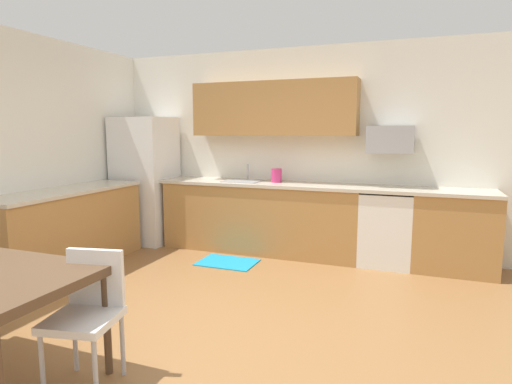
# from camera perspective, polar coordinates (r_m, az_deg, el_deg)

# --- Properties ---
(ground_plane) EXTENTS (12.00, 12.00, 0.00)m
(ground_plane) POSITION_cam_1_polar(r_m,az_deg,el_deg) (3.70, -5.76, -17.63)
(ground_plane) COLOR olive
(wall_back) EXTENTS (5.80, 0.10, 2.70)m
(wall_back) POSITION_cam_1_polar(r_m,az_deg,el_deg) (5.83, 5.77, 5.55)
(wall_back) COLOR white
(wall_back) RESTS_ON ground
(cabinet_run_back) EXTENTS (2.64, 0.60, 0.90)m
(cabinet_run_back) POSITION_cam_1_polar(r_m,az_deg,el_deg) (5.74, 0.59, -3.52)
(cabinet_run_back) COLOR #AD7A42
(cabinet_run_back) RESTS_ON ground
(cabinet_run_back_right) EXTENTS (0.91, 0.60, 0.90)m
(cabinet_run_back_right) POSITION_cam_1_polar(r_m,az_deg,el_deg) (5.42, 24.97, -4.98)
(cabinet_run_back_right) COLOR #AD7A42
(cabinet_run_back_right) RESTS_ON ground
(cabinet_run_left) EXTENTS (0.60, 2.00, 0.90)m
(cabinet_run_left) POSITION_cam_1_polar(r_m,az_deg,el_deg) (5.49, -23.98, -4.77)
(cabinet_run_left) COLOR #AD7A42
(cabinet_run_left) RESTS_ON ground
(countertop_back) EXTENTS (4.80, 0.64, 0.04)m
(countertop_back) POSITION_cam_1_polar(r_m,az_deg,el_deg) (5.53, 4.77, 0.95)
(countertop_back) COLOR beige
(countertop_back) RESTS_ON cabinet_run_back
(countertop_left) EXTENTS (0.64, 2.00, 0.04)m
(countertop_left) POSITION_cam_1_polar(r_m,az_deg,el_deg) (5.41, -24.27, 0.10)
(countertop_left) COLOR beige
(countertop_left) RESTS_ON cabinet_run_left
(upper_cabinets_back) EXTENTS (2.20, 0.34, 0.70)m
(upper_cabinets_back) POSITION_cam_1_polar(r_m,az_deg,el_deg) (5.71, 2.31, 11.05)
(upper_cabinets_back) COLOR #AD7A42
(refrigerator) EXTENTS (0.76, 0.70, 1.80)m
(refrigerator) POSITION_cam_1_polar(r_m,az_deg,el_deg) (6.41, -14.52, 1.53)
(refrigerator) COLOR white
(refrigerator) RESTS_ON ground
(oven_range) EXTENTS (0.60, 0.60, 0.91)m
(oven_range) POSITION_cam_1_polar(r_m,az_deg,el_deg) (5.41, 16.97, -4.53)
(oven_range) COLOR white
(oven_range) RESTS_ON ground
(microwave) EXTENTS (0.54, 0.36, 0.32)m
(microwave) POSITION_cam_1_polar(r_m,az_deg,el_deg) (5.39, 17.51, 6.71)
(microwave) COLOR #9EA0A5
(sink_basin) EXTENTS (0.48, 0.40, 0.14)m
(sink_basin) POSITION_cam_1_polar(r_m,az_deg,el_deg) (5.76, -1.76, 0.86)
(sink_basin) COLOR #A5A8AD
(sink_basin) RESTS_ON countertop_back
(sink_faucet) EXTENTS (0.02, 0.02, 0.24)m
(sink_faucet) POSITION_cam_1_polar(r_m,az_deg,el_deg) (5.91, -1.10, 2.60)
(sink_faucet) COLOR #B2B5BA
(sink_faucet) RESTS_ON countertop_back
(chair_near_table) EXTENTS (0.47, 0.47, 0.85)m
(chair_near_table) POSITION_cam_1_polar(r_m,az_deg,el_deg) (2.99, -21.53, -14.09)
(chair_near_table) COLOR white
(chair_near_table) RESTS_ON ground
(floor_mat) EXTENTS (0.70, 0.50, 0.01)m
(floor_mat) POSITION_cam_1_polar(r_m,az_deg,el_deg) (5.34, -3.82, -9.35)
(floor_mat) COLOR #198CBF
(floor_mat) RESTS_ON ground
(kettle) EXTENTS (0.14, 0.14, 0.20)m
(kettle) POSITION_cam_1_polar(r_m,az_deg,el_deg) (5.63, 2.75, 2.12)
(kettle) COLOR #CC3372
(kettle) RESTS_ON countertop_back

